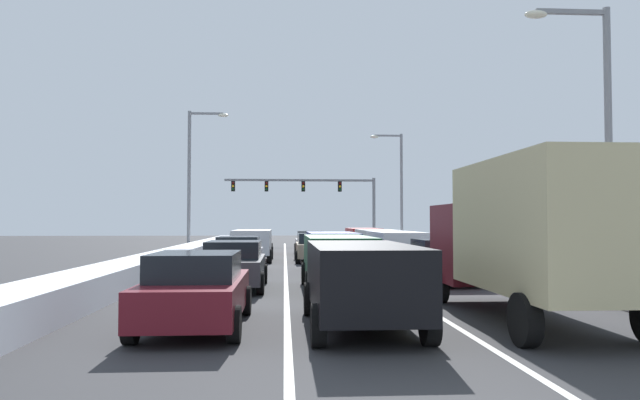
{
  "coord_description": "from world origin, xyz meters",
  "views": [
    {
      "loc": [
        -1.77,
        -4.56,
        2.13
      ],
      "look_at": [
        0.32,
        29.17,
        3.38
      ],
      "focal_mm": 32.65,
      "sensor_mm": 36.0,
      "label": 1
    }
  ],
  "objects_px": {
    "suv_black_center_lane_nearest": "(361,277)",
    "sedan_white_left_lane_third": "(239,254)",
    "suv_green_center_lane_second": "(338,257)",
    "sedan_maroon_left_lane_nearest": "(196,290)",
    "suv_red_right_lane_fifth": "(363,238)",
    "suv_navy_center_lane_third": "(332,248)",
    "sedan_red_left_lane_fifth": "(257,242)",
    "box_truck_right_lane_nearest": "(529,232)",
    "sedan_tan_center_lane_fourth": "(314,247)",
    "sedan_gray_center_lane_fifth": "(310,243)",
    "street_lamp_right_near": "(597,122)",
    "street_lamp_right_mid": "(397,180)",
    "suv_silver_right_lane_fourth": "(378,242)",
    "sedan_charcoal_left_lane_second": "(234,265)",
    "sedan_charcoal_right_lane_second": "(440,261)",
    "traffic_light_gantry": "(317,192)",
    "suv_silver_left_lane_fourth": "(252,242)",
    "suv_white_right_lane_third": "(396,246)"
  },
  "relations": [
    {
      "from": "sedan_charcoal_left_lane_second",
      "to": "street_lamp_right_near",
      "type": "bearing_deg",
      "value": -8.72
    },
    {
      "from": "suv_red_right_lane_fifth",
      "to": "traffic_light_gantry",
      "type": "relative_size",
      "value": 0.35
    },
    {
      "from": "sedan_gray_center_lane_fifth",
      "to": "street_lamp_right_mid",
      "type": "distance_m",
      "value": 12.51
    },
    {
      "from": "suv_silver_right_lane_fourth",
      "to": "traffic_light_gantry",
      "type": "xyz_separation_m",
      "value": [
        -2.09,
        21.79,
        3.87
      ]
    },
    {
      "from": "sedan_gray_center_lane_fifth",
      "to": "street_lamp_right_mid",
      "type": "xyz_separation_m",
      "value": [
        7.46,
        8.89,
        4.68
      ]
    },
    {
      "from": "suv_silver_right_lane_fourth",
      "to": "street_lamp_right_mid",
      "type": "xyz_separation_m",
      "value": [
        3.97,
        14.42,
        4.43
      ]
    },
    {
      "from": "sedan_white_left_lane_third",
      "to": "sedan_charcoal_right_lane_second",
      "type": "bearing_deg",
      "value": -30.24
    },
    {
      "from": "suv_silver_right_lane_fourth",
      "to": "suv_silver_left_lane_fourth",
      "type": "height_order",
      "value": "same"
    },
    {
      "from": "suv_green_center_lane_second",
      "to": "sedan_red_left_lane_fifth",
      "type": "bearing_deg",
      "value": 99.68
    },
    {
      "from": "suv_black_center_lane_nearest",
      "to": "suv_green_center_lane_second",
      "type": "height_order",
      "value": "same"
    },
    {
      "from": "suv_black_center_lane_nearest",
      "to": "sedan_white_left_lane_third",
      "type": "relative_size",
      "value": 1.09
    },
    {
      "from": "sedan_tan_center_lane_fourth",
      "to": "suv_black_center_lane_nearest",
      "type": "bearing_deg",
      "value": -90.12
    },
    {
      "from": "sedan_charcoal_right_lane_second",
      "to": "sedan_maroon_left_lane_nearest",
      "type": "xyz_separation_m",
      "value": [
        -7.17,
        -8.15,
        0.0
      ]
    },
    {
      "from": "box_truck_right_lane_nearest",
      "to": "sedan_tan_center_lane_fourth",
      "type": "bearing_deg",
      "value": 101.0
    },
    {
      "from": "suv_black_center_lane_nearest",
      "to": "sedan_charcoal_right_lane_second",
      "type": "bearing_deg",
      "value": 65.22
    },
    {
      "from": "sedan_charcoal_right_lane_second",
      "to": "sedan_gray_center_lane_fifth",
      "type": "relative_size",
      "value": 1.0
    },
    {
      "from": "suv_green_center_lane_second",
      "to": "traffic_light_gantry",
      "type": "xyz_separation_m",
      "value": [
        1.41,
        35.78,
        3.87
      ]
    },
    {
      "from": "sedan_maroon_left_lane_nearest",
      "to": "street_lamp_right_near",
      "type": "xyz_separation_m",
      "value": [
        11.18,
        5.05,
        4.36
      ]
    },
    {
      "from": "suv_silver_right_lane_fourth",
      "to": "suv_green_center_lane_second",
      "type": "bearing_deg",
      "value": -104.05
    },
    {
      "from": "suv_black_center_lane_nearest",
      "to": "suv_silver_right_lane_fourth",
      "type": "bearing_deg",
      "value": 79.9
    },
    {
      "from": "suv_black_center_lane_nearest",
      "to": "suv_silver_left_lane_fourth",
      "type": "height_order",
      "value": "same"
    },
    {
      "from": "sedan_charcoal_left_lane_second",
      "to": "sedan_charcoal_right_lane_second",
      "type": "bearing_deg",
      "value": 11.4
    },
    {
      "from": "sedan_maroon_left_lane_nearest",
      "to": "suv_red_right_lane_fifth",
      "type": "bearing_deg",
      "value": 75.4
    },
    {
      "from": "suv_black_center_lane_nearest",
      "to": "sedan_tan_center_lane_fourth",
      "type": "bearing_deg",
      "value": 89.88
    },
    {
      "from": "suv_green_center_lane_second",
      "to": "traffic_light_gantry",
      "type": "distance_m",
      "value": 36.01
    },
    {
      "from": "sedan_maroon_left_lane_nearest",
      "to": "street_lamp_right_near",
      "type": "distance_m",
      "value": 13.02
    },
    {
      "from": "suv_red_right_lane_fifth",
      "to": "suv_silver_left_lane_fourth",
      "type": "distance_m",
      "value": 10.49
    },
    {
      "from": "suv_green_center_lane_second",
      "to": "suv_navy_center_lane_third",
      "type": "xyz_separation_m",
      "value": [
        0.32,
        6.14,
        0.0
      ]
    },
    {
      "from": "sedan_red_left_lane_fifth",
      "to": "sedan_tan_center_lane_fourth",
      "type": "bearing_deg",
      "value": -65.66
    },
    {
      "from": "sedan_maroon_left_lane_nearest",
      "to": "suv_silver_left_lane_fourth",
      "type": "bearing_deg",
      "value": 89.83
    },
    {
      "from": "suv_white_right_lane_third",
      "to": "suv_silver_left_lane_fourth",
      "type": "bearing_deg",
      "value": 139.92
    },
    {
      "from": "box_truck_right_lane_nearest",
      "to": "sedan_red_left_lane_fifth",
      "type": "bearing_deg",
      "value": 104.98
    },
    {
      "from": "suv_black_center_lane_nearest",
      "to": "suv_red_right_lane_fifth",
      "type": "bearing_deg",
      "value": 82.11
    },
    {
      "from": "sedan_maroon_left_lane_nearest",
      "to": "street_lamp_right_mid",
      "type": "distance_m",
      "value": 36.56
    },
    {
      "from": "box_truck_right_lane_nearest",
      "to": "sedan_gray_center_lane_fifth",
      "type": "bearing_deg",
      "value": 97.89
    },
    {
      "from": "sedan_charcoal_right_lane_second",
      "to": "suv_black_center_lane_nearest",
      "type": "height_order",
      "value": "suv_black_center_lane_nearest"
    },
    {
      "from": "suv_green_center_lane_second",
      "to": "suv_navy_center_lane_third",
      "type": "relative_size",
      "value": 1.0
    },
    {
      "from": "sedan_tan_center_lane_fourth",
      "to": "street_lamp_right_near",
      "type": "distance_m",
      "value": 16.56
    },
    {
      "from": "suv_silver_right_lane_fourth",
      "to": "sedan_charcoal_left_lane_second",
      "type": "xyz_separation_m",
      "value": [
        -6.75,
        -13.42,
        -0.25
      ]
    },
    {
      "from": "sedan_gray_center_lane_fifth",
      "to": "sedan_charcoal_left_lane_second",
      "type": "distance_m",
      "value": 19.23
    },
    {
      "from": "box_truck_right_lane_nearest",
      "to": "sedan_charcoal_right_lane_second",
      "type": "distance_m",
      "value": 7.95
    },
    {
      "from": "sedan_gray_center_lane_fifth",
      "to": "suv_silver_left_lane_fourth",
      "type": "height_order",
      "value": "suv_silver_left_lane_fourth"
    },
    {
      "from": "suv_green_center_lane_second",
      "to": "suv_navy_center_lane_third",
      "type": "height_order",
      "value": "same"
    },
    {
      "from": "suv_green_center_lane_second",
      "to": "sedan_white_left_lane_third",
      "type": "distance_m",
      "value": 7.17
    },
    {
      "from": "sedan_white_left_lane_third",
      "to": "sedan_red_left_lane_fifth",
      "type": "relative_size",
      "value": 1.0
    },
    {
      "from": "suv_black_center_lane_nearest",
      "to": "sedan_gray_center_lane_fifth",
      "type": "xyz_separation_m",
      "value": [
        0.15,
        25.94,
        -0.25
      ]
    },
    {
      "from": "suv_green_center_lane_second",
      "to": "sedan_maroon_left_lane_nearest",
      "type": "xyz_separation_m",
      "value": [
        -3.43,
        -6.17,
        -0.25
      ]
    },
    {
      "from": "suv_red_right_lane_fifth",
      "to": "sedan_gray_center_lane_fifth",
      "type": "height_order",
      "value": "suv_red_right_lane_fifth"
    },
    {
      "from": "suv_red_right_lane_fifth",
      "to": "street_lamp_right_mid",
      "type": "xyz_separation_m",
      "value": [
        3.79,
        7.3,
        4.43
      ]
    },
    {
      "from": "suv_white_right_lane_third",
      "to": "sedan_charcoal_left_lane_second",
      "type": "height_order",
      "value": "suv_white_right_lane_third"
    }
  ]
}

